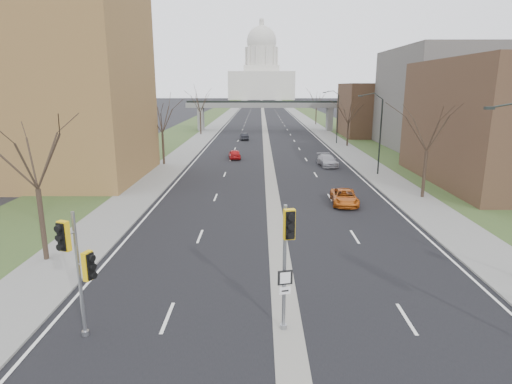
{
  "coord_description": "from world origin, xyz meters",
  "views": [
    {
      "loc": [
        -1.14,
        -14.08,
        9.44
      ],
      "look_at": [
        -1.35,
        9.17,
        3.69
      ],
      "focal_mm": 30.0,
      "sensor_mm": 36.0,
      "label": 1
    }
  ],
  "objects_px": {
    "signal_pole_left": "(77,259)",
    "car_right_mid": "(327,160)",
    "signal_pole_median": "(287,247)",
    "car_left_far": "(244,136)",
    "car_right_near": "(344,197)",
    "car_left_near": "(235,154)"
  },
  "relations": [
    {
      "from": "signal_pole_left",
      "to": "signal_pole_median",
      "type": "distance_m",
      "value": 7.74
    },
    {
      "from": "signal_pole_median",
      "to": "car_left_near",
      "type": "relative_size",
      "value": 1.37
    },
    {
      "from": "car_right_near",
      "to": "car_right_mid",
      "type": "xyz_separation_m",
      "value": [
        1.27,
        17.49,
        0.07
      ]
    },
    {
      "from": "signal_pole_median",
      "to": "car_left_far",
      "type": "bearing_deg",
      "value": 79.87
    },
    {
      "from": "signal_pole_left",
      "to": "car_right_mid",
      "type": "height_order",
      "value": "signal_pole_left"
    },
    {
      "from": "signal_pole_median",
      "to": "car_left_near",
      "type": "distance_m",
      "value": 42.09
    },
    {
      "from": "signal_pole_left",
      "to": "car_right_near",
      "type": "xyz_separation_m",
      "value": [
        13.66,
        19.49,
        -2.69
      ]
    },
    {
      "from": "car_left_near",
      "to": "car_right_mid",
      "type": "bearing_deg",
      "value": 148.83
    },
    {
      "from": "signal_pole_left",
      "to": "car_left_near",
      "type": "height_order",
      "value": "signal_pole_left"
    },
    {
      "from": "car_left_near",
      "to": "car_right_mid",
      "type": "height_order",
      "value": "car_right_mid"
    },
    {
      "from": "signal_pole_median",
      "to": "car_right_mid",
      "type": "xyz_separation_m",
      "value": [
        7.21,
        36.5,
        -2.91
      ]
    },
    {
      "from": "signal_pole_left",
      "to": "car_left_far",
      "type": "relative_size",
      "value": 1.33
    },
    {
      "from": "signal_pole_median",
      "to": "car_left_far",
      "type": "xyz_separation_m",
      "value": [
        -3.88,
        62.63,
        -2.97
      ]
    },
    {
      "from": "signal_pole_left",
      "to": "car_right_near",
      "type": "height_order",
      "value": "signal_pole_left"
    },
    {
      "from": "signal_pole_median",
      "to": "car_right_mid",
      "type": "height_order",
      "value": "signal_pole_median"
    },
    {
      "from": "signal_pole_left",
      "to": "car_right_mid",
      "type": "bearing_deg",
      "value": 90.3
    },
    {
      "from": "car_left_near",
      "to": "car_left_far",
      "type": "height_order",
      "value": "car_left_near"
    },
    {
      "from": "signal_pole_median",
      "to": "car_right_near",
      "type": "bearing_deg",
      "value": 58.97
    },
    {
      "from": "car_right_mid",
      "to": "car_left_far",
      "type": "bearing_deg",
      "value": 107.82
    },
    {
      "from": "car_right_near",
      "to": "car_right_mid",
      "type": "distance_m",
      "value": 17.54
    },
    {
      "from": "signal_pole_median",
      "to": "car_left_near",
      "type": "xyz_separation_m",
      "value": [
        -4.4,
        41.75,
        -2.95
      ]
    },
    {
      "from": "car_left_far",
      "to": "car_right_mid",
      "type": "xyz_separation_m",
      "value": [
        11.09,
        -26.13,
        0.06
      ]
    }
  ]
}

